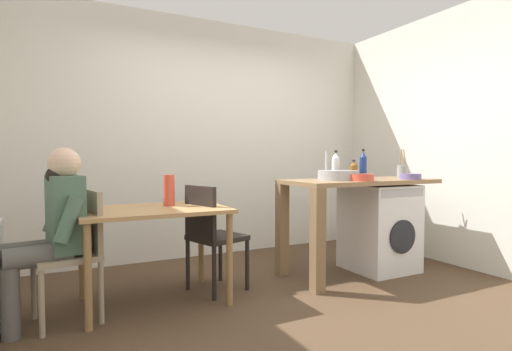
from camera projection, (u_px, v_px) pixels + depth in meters
The scene contains 19 objects.
ground_plane at pixel (289, 300), 3.16m from camera, with size 5.46×5.46×0.00m, color #4C3826.
wall_back at pixel (210, 139), 4.66m from camera, with size 4.60×0.10×2.70m, color silver.
wall_counter_side at pixel (469, 136), 4.07m from camera, with size 0.10×3.80×2.70m, color silver.
dining_table at pixel (154, 220), 3.10m from camera, with size 1.10×0.76×0.74m.
chair_person_seat at pixel (78, 247), 2.78m from camera, with size 0.46×0.46×0.90m.
chair_opposite at pixel (210, 232), 3.35m from camera, with size 0.50×0.50×0.90m.
seated_person at pixel (52, 226), 2.68m from camera, with size 0.53×0.53×1.20m.
kitchen_counter at pixel (342, 197), 3.80m from camera, with size 1.50×0.68×0.92m.
washing_machine at pixel (379, 227), 4.02m from camera, with size 0.60×0.61×0.86m.
sink_basin at pixel (338, 175), 3.76m from camera, with size 0.38×0.38×0.09m, color #9EA0A5.
tap at pixel (326, 165), 3.92m from camera, with size 0.02×0.02×0.28m, color #B2B2B7.
bottle_tall_green at pixel (336, 166), 4.08m from camera, with size 0.08×0.08×0.29m.
bottle_squat_brown at pixel (354, 170), 3.97m from camera, with size 0.08×0.08×0.19m.
bottle_clear_small at pixel (363, 165), 4.02m from camera, with size 0.07×0.07×0.30m.
mixing_bowl at pixel (361, 177), 3.63m from camera, with size 0.23×0.23×0.06m.
utensil_crock at pixel (402, 171), 4.21m from camera, with size 0.11×0.11×0.30m.
colander at pixel (411, 176), 3.89m from camera, with size 0.20×0.20×0.06m.
vase at pixel (169, 190), 3.25m from camera, with size 0.09×0.09×0.25m, color #D84C38.
scissors at pixel (363, 180), 3.77m from camera, with size 0.15×0.06×0.01m.
Camera 1 is at (-1.65, -2.65, 1.13)m, focal length 28.03 mm.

